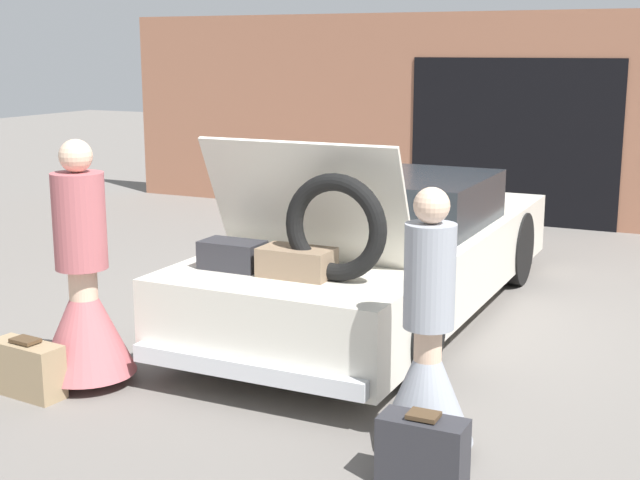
{
  "coord_description": "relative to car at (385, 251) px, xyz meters",
  "views": [
    {
      "loc": [
        2.8,
        -7.17,
        2.33
      ],
      "look_at": [
        0.0,
        -1.33,
        0.92
      ],
      "focal_mm": 50.0,
      "sensor_mm": 36.0,
      "label": 1
    }
  ],
  "objects": [
    {
      "name": "garage_wall_back",
      "position": [
        -0.0,
        4.67,
        0.83
      ],
      "size": [
        12.0,
        0.14,
        2.8
      ],
      "color": "#9E664C",
      "rests_on": "ground_plane"
    },
    {
      "name": "car",
      "position": [
        0.0,
        0.0,
        0.0
      ],
      "size": [
        1.85,
        4.92,
        1.7
      ],
      "color": "silver",
      "rests_on": "ground_plane"
    },
    {
      "name": "suitcase_beside_right_person",
      "position": [
        1.38,
        -2.93,
        -0.37
      ],
      "size": [
        0.47,
        0.22,
        0.42
      ],
      "color": "#2D2D33",
      "rests_on": "ground_plane"
    },
    {
      "name": "suitcase_beside_left_person",
      "position": [
        -1.48,
        -2.86,
        -0.38
      ],
      "size": [
        0.56,
        0.27,
        0.4
      ],
      "color": "#9E8460",
      "rests_on": "ground_plane"
    },
    {
      "name": "ground_plane",
      "position": [
        -0.0,
        0.0,
        -0.57
      ],
      "size": [
        40.0,
        40.0,
        0.0
      ],
      "primitive_type": "plane",
      "color": "slate"
    },
    {
      "name": "person_left",
      "position": [
        -1.26,
        -2.5,
        0.05
      ],
      "size": [
        0.68,
        0.68,
        1.73
      ],
      "rotation": [
        0.0,
        0.0,
        -1.39
      ],
      "color": "beige",
      "rests_on": "ground_plane"
    },
    {
      "name": "person_right",
      "position": [
        1.25,
        -2.51,
        -0.0
      ],
      "size": [
        0.56,
        0.56,
        1.57
      ],
      "rotation": [
        0.0,
        0.0,
        1.77
      ],
      "color": "beige",
      "rests_on": "ground_plane"
    }
  ]
}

